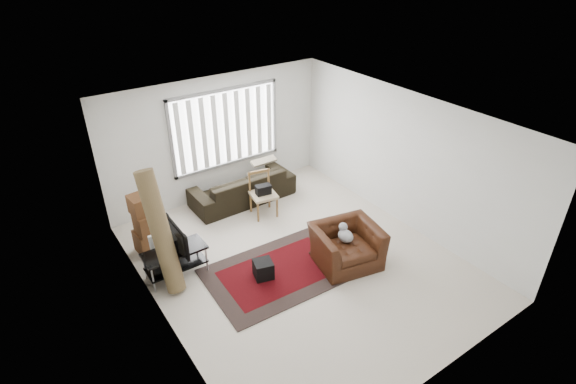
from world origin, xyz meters
name	(u,v)px	position (x,y,z in m)	size (l,w,h in m)	color
room	(284,163)	(0.03, 0.51, 1.76)	(6.00, 6.02, 2.71)	beige
persian_rug	(280,272)	(-0.45, -0.06, 0.01)	(2.57, 1.77, 0.02)	black
tv_stand	(175,257)	(-1.95, 0.90, 0.38)	(1.06, 0.48, 0.53)	black
tv	(172,238)	(-1.95, 0.90, 0.78)	(0.86, 0.11, 0.49)	black
subwoofer	(263,269)	(-0.76, -0.01, 0.18)	(0.31, 0.31, 0.31)	black
moving_boxes	(147,226)	(-2.07, 1.85, 0.54)	(0.52, 0.48, 1.17)	#57351B
white_flatpack	(167,249)	(-1.97, 1.26, 0.34)	(0.53, 0.08, 0.68)	silver
rolled_rug	(161,232)	(-2.14, 0.81, 1.03)	(0.31, 0.31, 2.05)	brown
sofa	(242,183)	(0.24, 2.45, 0.44)	(2.28, 0.99, 0.88)	black
side_chair	(263,193)	(0.32, 1.71, 0.51)	(0.58, 0.58, 0.93)	tan
armchair	(347,243)	(0.67, -0.50, 0.42)	(1.31, 1.19, 0.83)	#34170A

